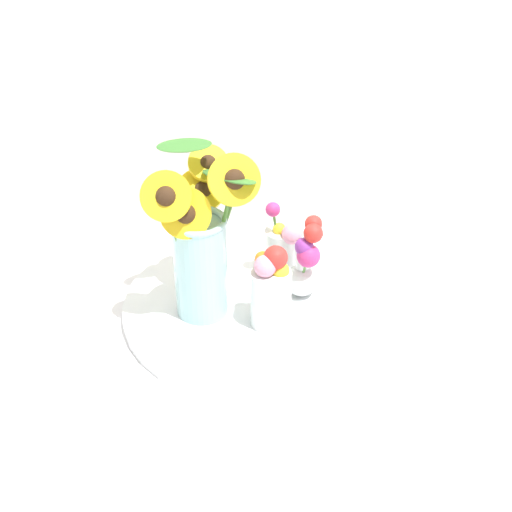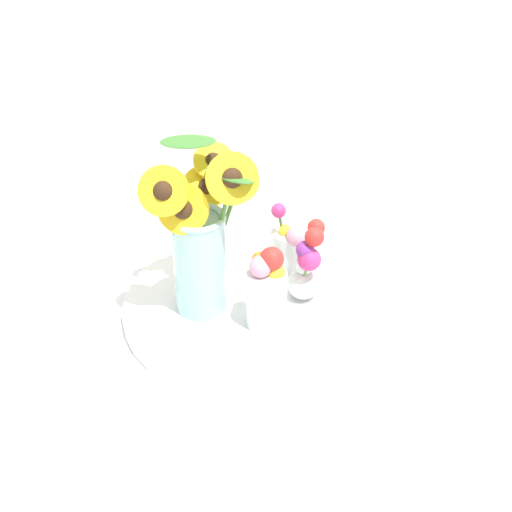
% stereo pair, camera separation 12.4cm
% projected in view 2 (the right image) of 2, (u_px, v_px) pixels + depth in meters
% --- Properties ---
extents(ground_plane, '(6.00, 6.00, 0.00)m').
position_uv_depth(ground_plane, '(251.00, 340.00, 1.24)').
color(ground_plane, silver).
extents(serving_tray, '(0.48, 0.48, 0.02)m').
position_uv_depth(serving_tray, '(256.00, 306.00, 1.30)').
color(serving_tray, silver).
rests_on(serving_tray, ground_plane).
extents(mason_jar_sunflowers, '(0.21, 0.18, 0.31)m').
position_uv_depth(mason_jar_sunflowers, '(202.00, 237.00, 1.21)').
color(mason_jar_sunflowers, '#9ED1D6').
rests_on(mason_jar_sunflowers, serving_tray).
extents(vase_small_center, '(0.07, 0.07, 0.15)m').
position_uv_depth(vase_small_center, '(267.00, 289.00, 1.20)').
color(vase_small_center, white).
rests_on(vase_small_center, serving_tray).
extents(vase_bulb_right, '(0.06, 0.07, 0.16)m').
position_uv_depth(vase_bulb_right, '(306.00, 266.00, 1.27)').
color(vase_bulb_right, white).
rests_on(vase_bulb_right, serving_tray).
extents(vase_small_back, '(0.07, 0.07, 0.16)m').
position_uv_depth(vase_small_back, '(288.00, 248.00, 1.33)').
color(vase_small_back, white).
rests_on(vase_small_back, serving_tray).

